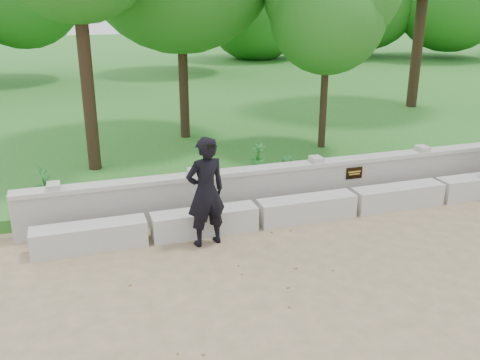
% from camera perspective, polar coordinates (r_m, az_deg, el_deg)
% --- Properties ---
extents(ground, '(80.00, 80.00, 0.00)m').
position_cam_1_polar(ground, '(9.34, 17.68, -7.74)').
color(ground, tan).
rests_on(ground, ground).
extents(lawn, '(40.00, 22.00, 0.25)m').
position_cam_1_polar(lawn, '(21.63, -4.10, 8.84)').
color(lawn, '#23671C').
rests_on(lawn, ground).
extents(concrete_bench, '(11.90, 0.45, 0.45)m').
position_cam_1_polar(concrete_bench, '(10.68, 12.01, -2.36)').
color(concrete_bench, beige).
rests_on(concrete_bench, ground).
extents(parapet_wall, '(12.50, 0.35, 0.90)m').
position_cam_1_polar(parapet_wall, '(11.17, 10.34, 0.05)').
color(parapet_wall, '#B7B4AC').
rests_on(parapet_wall, ground).
extents(man_main, '(0.77, 0.70, 1.91)m').
position_cam_1_polar(man_main, '(8.95, -3.68, -1.27)').
color(man_main, black).
rests_on(man_main, ground).
extents(tree_near_right, '(2.83, 2.83, 4.92)m').
position_cam_1_polar(tree_near_right, '(13.73, 9.42, 17.72)').
color(tree_near_right, '#382619').
rests_on(tree_near_right, lawn).
extents(shrub_a, '(0.39, 0.43, 0.67)m').
position_cam_1_polar(shrub_a, '(11.17, -20.23, -0.21)').
color(shrub_a, '#27732B').
rests_on(shrub_a, lawn).
extents(shrub_b, '(0.41, 0.41, 0.58)m').
position_cam_1_polar(shrub_b, '(11.40, 5.15, 1.10)').
color(shrub_b, '#27732B').
rests_on(shrub_b, lawn).
extents(shrub_d, '(0.45, 0.45, 0.60)m').
position_cam_1_polar(shrub_d, '(12.24, 1.91, 2.52)').
color(shrub_d, '#27732B').
rests_on(shrub_d, lawn).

